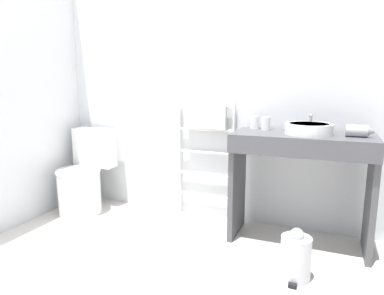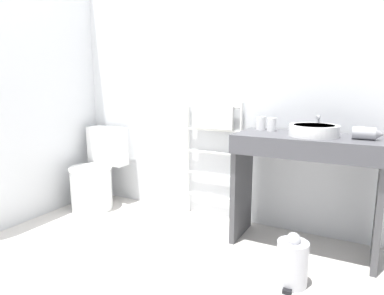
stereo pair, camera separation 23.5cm
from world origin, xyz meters
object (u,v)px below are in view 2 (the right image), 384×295
cup_near_wall (261,123)px  sink_basin (314,130)px  trash_bin (292,262)px  cup_near_edge (272,124)px  hair_dryer (365,133)px  toilet (96,176)px  towel_radiator (213,135)px

cup_near_wall → sink_basin: bearing=-20.7°
cup_near_wall → trash_bin: cup_near_wall is taller
cup_near_edge → trash_bin: size_ratio=0.30×
sink_basin → hair_dryer: size_ratio=1.82×
cup_near_wall → cup_near_edge: cup_near_wall is taller
trash_bin → cup_near_wall: bearing=122.4°
cup_near_wall → trash_bin: (0.43, -0.67, -0.75)m
toilet → cup_near_wall: cup_near_wall is taller
sink_basin → trash_bin: size_ratio=1.01×
sink_basin → cup_near_edge: cup_near_edge is taller
toilet → sink_basin: 2.08m
hair_dryer → trash_bin: bearing=-121.3°
towel_radiator → hair_dryer: 1.22m
toilet → towel_radiator: bearing=14.6°
towel_radiator → cup_near_wall: bearing=-9.9°
toilet → cup_near_edge: size_ratio=7.70×
towel_radiator → trash_bin: 1.30m
toilet → sink_basin: (2.00, 0.05, 0.57)m
cup_near_wall → trash_bin: size_ratio=0.31×
sink_basin → cup_near_wall: size_ratio=3.27×
sink_basin → trash_bin: sink_basin is taller
cup_near_edge → toilet: bearing=-174.2°
towel_radiator → cup_near_edge: size_ratio=10.29×
sink_basin → hair_dryer: (0.32, 0.02, -0.00)m
towel_radiator → cup_near_edge: towel_radiator is taller
sink_basin → hair_dryer: 0.32m
toilet → towel_radiator: (1.12, 0.29, 0.44)m
toilet → cup_near_wall: (1.57, 0.21, 0.58)m
sink_basin → cup_near_edge: 0.35m
towel_radiator → cup_near_edge: bearing=-12.6°
hair_dryer → trash_bin: 0.96m
towel_radiator → sink_basin: 0.92m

